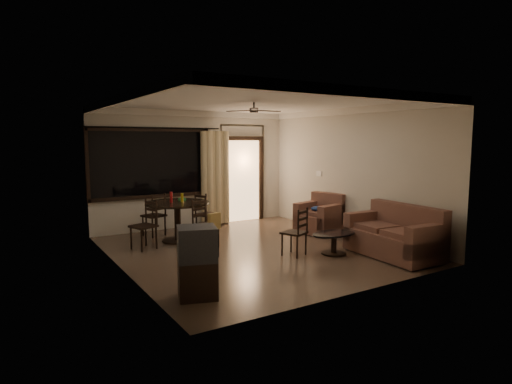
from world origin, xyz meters
TOP-DOWN VIEW (x-y plane):
  - ground at (0.00, 0.00)m, footprint 5.50×5.50m
  - room_shell at (0.59, 1.77)m, footprint 5.50×6.70m
  - dining_table at (-0.98, 1.45)m, footprint 1.32×1.32m
  - dining_chair_west at (-1.77, 1.18)m, footprint 0.53×0.53m
  - dining_chair_east at (-0.19, 1.71)m, footprint 0.53×0.53m
  - dining_chair_south at (-0.71, 0.63)m, footprint 0.53×0.57m
  - dining_chair_north at (-1.23, 2.19)m, footprint 0.53×0.53m
  - tv_cabinet at (-1.96, -1.75)m, footprint 0.62×0.59m
  - sofa at (1.96, -1.74)m, footprint 1.02×1.76m
  - armchair at (2.10, 0.50)m, footprint 1.04×1.04m
  - coffee_table at (1.09, -1.06)m, footprint 0.92×0.55m
  - side_chair at (0.42, -0.74)m, footprint 0.51×0.51m

SIDE VIEW (x-z plane):
  - ground at x=0.00m, z-range 0.00..0.00m
  - side_chair at x=0.42m, z-range -0.18..0.71m
  - coffee_table at x=1.09m, z-range 0.07..0.47m
  - dining_chair_west at x=-1.77m, z-range -0.19..0.76m
  - dining_chair_east at x=-0.19m, z-range -0.19..0.76m
  - dining_chair_north at x=-1.23m, z-range -0.19..0.76m
  - dining_chair_south at x=-0.71m, z-range -0.17..0.78m
  - armchair at x=2.10m, z-range -0.08..0.80m
  - sofa at x=1.96m, z-range -0.09..0.82m
  - tv_cabinet at x=-1.96m, z-range 0.00..0.97m
  - dining_table at x=-0.98m, z-range 0.13..1.17m
  - room_shell at x=0.59m, z-range -0.92..4.58m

